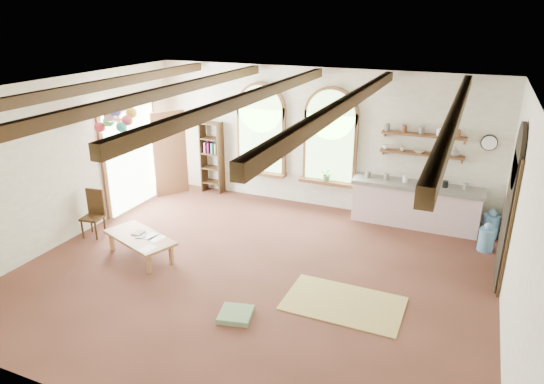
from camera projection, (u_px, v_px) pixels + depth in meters
The scene contains 27 objects.
floor at pixel (254, 273), 8.58m from camera, with size 8.00×8.00×0.00m, color brown.
ceiling_beams at pixel (251, 97), 7.48m from camera, with size 6.20×6.80×0.18m, color #3D2713, non-canonical shape.
window_left at pixel (261, 133), 11.46m from camera, with size 1.30×0.28×2.20m.
window_right at pixel (330, 140), 10.83m from camera, with size 1.30×0.28×2.20m.
left_doorway at pixel (131, 158), 11.18m from camera, with size 0.10×1.90×2.50m, color brown.
right_doorway at pixel (507, 220), 8.02m from camera, with size 0.10×1.30×2.40m, color black.
kitchen_counter at pixel (415, 205), 10.31m from camera, with size 2.68×0.62×0.94m.
wall_shelf_lower at pixel (422, 154), 10.09m from camera, with size 1.70×0.24×0.04m, color brown.
wall_shelf_upper at pixel (424, 135), 9.94m from camera, with size 1.70×0.24×0.04m, color brown.
wall_clock at pixel (489, 143), 9.56m from camera, with size 0.32×0.32×0.04m, color black.
bookshelf at pixel (212, 157), 12.11m from camera, with size 0.53×0.32×1.80m.
coffee_table at pixel (140, 239), 9.01m from camera, with size 1.62×1.15×0.42m.
side_chair at pixel (94, 223), 9.90m from camera, with size 0.44×0.44×0.97m.
floor_mat at pixel (343, 303), 7.67m from camera, with size 1.84×1.14×0.02m, color tan.
floor_cushion at pixel (236, 314), 7.33m from camera, with size 0.48×0.48×0.08m, color #67855C.
water_jug_a at pixel (486, 239), 9.29m from camera, with size 0.30×0.30×0.58m.
water_jug_b at pixel (491, 225), 9.82m from camera, with size 0.32×0.32×0.62m.
balloon_cluster at pixel (115, 117), 9.69m from camera, with size 0.69×0.69×1.14m.
table_book at pixel (135, 232), 9.15m from camera, with size 0.18×0.26×0.02m, color olive.
tablet at pixel (141, 235), 9.02m from camera, with size 0.18×0.26×0.01m, color black.
potted_plant_left at pixel (259, 166), 11.65m from camera, with size 0.27×0.23×0.30m, color #598C4C.
potted_plant_right at pixel (327, 174), 11.02m from camera, with size 0.27×0.23×0.30m, color #598C4C.
shelf_cup_a at pixel (386, 147), 10.34m from camera, with size 0.12×0.10×0.10m, color white.
shelf_cup_b at pixel (402, 149), 10.21m from camera, with size 0.10×0.10×0.09m, color beige.
shelf_bowl_a at pixel (419, 151), 10.09m from camera, with size 0.22×0.22×0.05m, color beige.
shelf_bowl_b at pixel (437, 153), 9.96m from camera, with size 0.20×0.20×0.06m, color #8C664C.
shelf_vase at pixel (455, 152), 9.81m from camera, with size 0.18×0.18×0.19m, color slate.
Camera 1 is at (3.27, -6.78, 4.37)m, focal length 32.00 mm.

